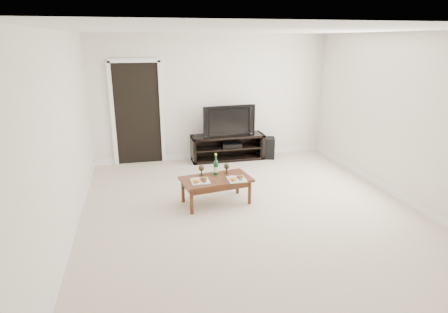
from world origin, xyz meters
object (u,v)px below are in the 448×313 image
media_console (228,147)px  coffee_table (216,191)px  television (228,120)px  subwoofer (267,148)px

media_console → coffee_table: 2.25m
television → subwoofer: bearing=-10.6°
subwoofer → coffee_table: bearing=-111.1°
television → media_console: bearing=174.9°
television → subwoofer: television is taller
media_console → television: (0.00, 0.00, 0.60)m
television → coffee_table: bearing=-113.6°
subwoofer → television: bearing=-168.9°
subwoofer → coffee_table: size_ratio=0.43×
subwoofer → media_console: bearing=-168.9°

